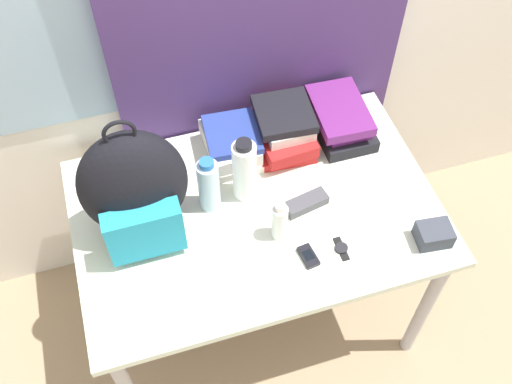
% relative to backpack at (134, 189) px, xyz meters
% --- Properties ---
extents(wall_back, '(6.00, 0.06, 2.50)m').
position_rel_backpack_xyz_m(wall_back, '(0.37, 0.45, 0.28)').
color(wall_back, silver).
rests_on(wall_back, ground_plane).
extents(curtain_blue, '(1.04, 0.04, 2.50)m').
position_rel_backpack_xyz_m(curtain_blue, '(0.53, 0.39, 0.28)').
color(curtain_blue, '#4C336B').
rests_on(curtain_blue, ground_plane).
extents(desk, '(1.23, 0.81, 0.76)m').
position_rel_backpack_xyz_m(desk, '(0.37, -0.04, -0.30)').
color(desk, silver).
rests_on(desk, ground_plane).
extents(backpack, '(0.34, 0.26, 0.50)m').
position_rel_backpack_xyz_m(backpack, '(0.00, 0.00, 0.00)').
color(backpack, black).
rests_on(backpack, desk).
extents(book_stack_left, '(0.20, 0.25, 0.12)m').
position_rel_backpack_xyz_m(book_stack_left, '(0.36, 0.22, -0.15)').
color(book_stack_left, silver).
rests_on(book_stack_left, desk).
extents(book_stack_center, '(0.22, 0.28, 0.16)m').
position_rel_backpack_xyz_m(book_stack_center, '(0.55, 0.22, -0.13)').
color(book_stack_center, red).
rests_on(book_stack_center, desk).
extents(book_stack_right, '(0.21, 0.28, 0.13)m').
position_rel_backpack_xyz_m(book_stack_right, '(0.78, 0.21, -0.14)').
color(book_stack_right, black).
rests_on(book_stack_right, desk).
extents(water_bottle, '(0.07, 0.07, 0.23)m').
position_rel_backpack_xyz_m(water_bottle, '(0.23, 0.03, -0.10)').
color(water_bottle, silver).
rests_on(water_bottle, desk).
extents(sports_bottle, '(0.08, 0.08, 0.26)m').
position_rel_backpack_xyz_m(sports_bottle, '(0.36, 0.04, -0.09)').
color(sports_bottle, white).
rests_on(sports_bottle, desk).
extents(sunscreen_bottle, '(0.05, 0.05, 0.17)m').
position_rel_backpack_xyz_m(sunscreen_bottle, '(0.42, -0.16, -0.13)').
color(sunscreen_bottle, white).
rests_on(sunscreen_bottle, desk).
extents(cell_phone, '(0.05, 0.09, 0.02)m').
position_rel_backpack_xyz_m(cell_phone, '(0.48, -0.27, -0.20)').
color(cell_phone, black).
rests_on(cell_phone, desk).
extents(sunglasses_case, '(0.16, 0.08, 0.04)m').
position_rel_backpack_xyz_m(sunglasses_case, '(0.54, -0.08, -0.19)').
color(sunglasses_case, '#47474C').
rests_on(sunglasses_case, desk).
extents(camera_pouch, '(0.12, 0.10, 0.07)m').
position_rel_backpack_xyz_m(camera_pouch, '(0.89, -0.33, -0.18)').
color(camera_pouch, '#383D47').
rests_on(camera_pouch, desk).
extents(wristwatch, '(0.04, 0.09, 0.01)m').
position_rel_backpack_xyz_m(wristwatch, '(0.59, -0.27, -0.20)').
color(wristwatch, black).
rests_on(wristwatch, desk).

